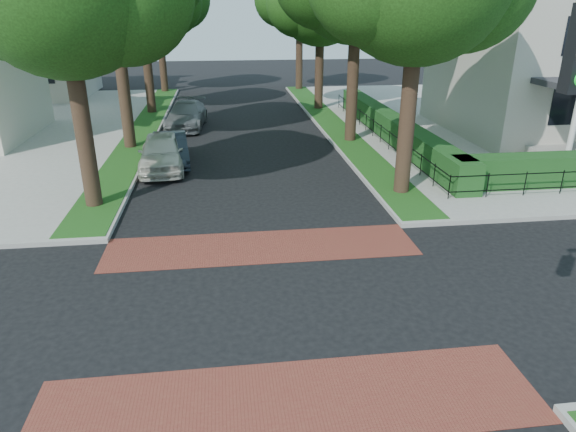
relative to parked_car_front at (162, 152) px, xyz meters
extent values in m
plane|color=black|center=(3.60, -11.40, -0.77)|extent=(120.00, 120.00, 0.00)
cube|color=gray|center=(23.10, 7.60, -0.70)|extent=(30.00, 30.00, 0.15)
cube|color=maroon|center=(3.60, -8.20, -0.77)|extent=(9.00, 2.20, 0.01)
cube|color=maroon|center=(3.60, -14.60, -0.77)|extent=(9.00, 2.20, 0.01)
cube|color=#174513|center=(9.00, 7.70, -0.61)|extent=(1.60, 29.80, 0.02)
cube|color=#174513|center=(-1.80, 7.70, -0.61)|extent=(1.60, 29.80, 0.02)
cylinder|color=black|center=(9.10, -4.40, 3.05)|extent=(0.56, 0.56, 7.35)
cylinder|color=black|center=(9.10, 3.60, 3.23)|extent=(0.56, 0.56, 7.70)
cylinder|color=black|center=(9.10, 12.60, 2.70)|extent=(0.56, 0.56, 6.65)
sphere|color=#17320D|center=(10.70, 12.90, 5.82)|extent=(4.35, 4.35, 4.35)
sphere|color=#17320D|center=(7.65, 12.40, 5.92)|extent=(4.06, 4.06, 4.06)
cylinder|color=black|center=(9.10, 21.60, 2.88)|extent=(0.56, 0.56, 7.00)
sphere|color=#17320D|center=(10.75, 21.90, 6.18)|extent=(4.50, 4.50, 4.50)
cylinder|color=black|center=(-1.90, -4.40, 2.88)|extent=(0.56, 0.56, 7.00)
cylinder|color=black|center=(-1.90, 3.60, 3.40)|extent=(0.56, 0.56, 8.05)
cylinder|color=black|center=(-1.90, 12.60, 2.81)|extent=(0.56, 0.56, 6.86)
sphere|color=#17320D|center=(-0.36, 12.90, 6.04)|extent=(4.20, 4.20, 4.20)
cylinder|color=black|center=(-1.90, 21.60, 2.95)|extent=(0.56, 0.56, 7.14)
cube|color=#18471A|center=(11.30, 3.60, -0.02)|extent=(1.00, 18.00, 1.20)
cube|color=beige|center=(21.10, 4.60, 3.38)|extent=(12.00, 10.00, 8.00)
cylinder|color=white|center=(16.90, -2.55, 1.23)|extent=(0.24, 0.24, 3.00)
cube|color=beige|center=(-11.90, 20.60, 2.63)|extent=(9.00, 8.00, 6.50)
imported|color=silver|center=(0.00, 0.00, 0.00)|extent=(2.08, 4.62, 1.54)
imported|color=#212931|center=(0.30, 0.84, -0.10)|extent=(1.90, 4.21, 1.34)
imported|color=slate|center=(0.58, 8.29, -0.05)|extent=(2.46, 5.15, 1.45)
camera|label=1|loc=(2.66, -21.72, 5.73)|focal=32.00mm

